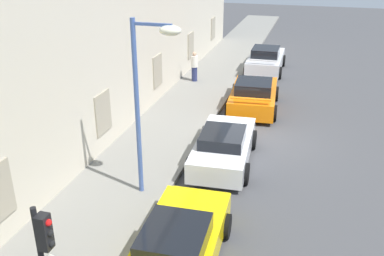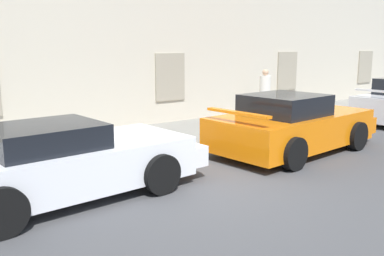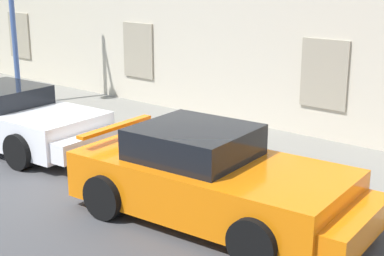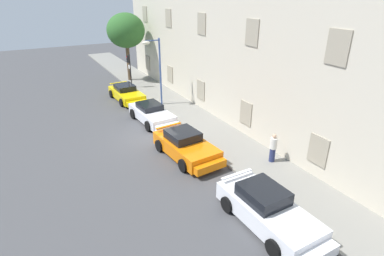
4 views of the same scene
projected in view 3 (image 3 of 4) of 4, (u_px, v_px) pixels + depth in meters
The scene contains 4 objects.
ground_plane at pixel (45, 182), 10.57m from camera, with size 80.00×80.00×0.00m, color #444447.
sidewalk at pixel (178, 134), 13.31m from camera, with size 60.00×3.22×0.14m, color gray.
sportscar_yellow_flank at pixel (19, 120), 12.44m from camera, with size 4.78×2.26×1.32m.
sportscar_white_middle at pixel (219, 181), 8.82m from camera, with size 4.82×2.50×1.43m.
Camera 3 is at (8.43, -5.87, 3.83)m, focal length 53.54 mm.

